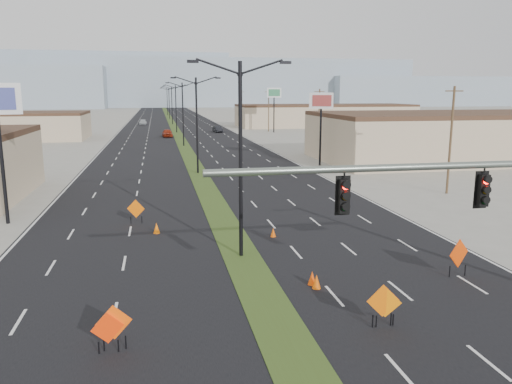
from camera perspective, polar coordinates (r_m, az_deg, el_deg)
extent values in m
plane|color=gray|center=(15.92, 5.94, -20.98)|extent=(600.00, 600.00, 0.00)
cube|color=black|center=(113.22, -9.13, 6.88)|extent=(25.00, 400.00, 0.02)
cube|color=#384A1A|center=(113.22, -9.13, 6.88)|extent=(2.00, 400.00, 0.04)
cube|color=tan|center=(101.92, -27.22, 6.57)|extent=(30.00, 14.00, 4.50)
cube|color=tan|center=(69.49, 22.25, 5.75)|extent=(36.00, 18.00, 5.50)
cube|color=tan|center=(129.98, 7.83, 8.58)|extent=(44.00, 16.00, 5.00)
cube|color=#8B9DAC|center=(315.97, -3.22, 12.31)|extent=(220.00, 50.00, 28.00)
cube|color=#8B9DAC|center=(354.40, 20.50, 10.71)|extent=(160.00, 50.00, 18.00)
cube|color=#8B9DAC|center=(333.92, -15.98, 12.19)|extent=(140.00, 50.00, 32.00)
cylinder|color=slate|center=(17.67, 20.75, 2.80)|extent=(16.00, 0.24, 0.24)
cube|color=black|center=(16.26, 9.99, -0.47)|extent=(0.50, 0.28, 1.30)
sphere|color=#FF0C05|center=(16.04, 10.23, 0.64)|extent=(0.22, 0.22, 0.22)
cube|color=black|center=(18.63, 24.49, 0.18)|extent=(0.50, 0.28, 1.30)
sphere|color=#FF0C05|center=(18.45, 24.86, 1.15)|extent=(0.22, 0.22, 0.22)
cylinder|color=black|center=(25.41, -1.78, 3.42)|extent=(0.20, 0.20, 10.00)
cube|color=black|center=(24.94, -7.24, 14.59)|extent=(0.55, 0.24, 0.14)
cube|color=black|center=(25.68, 3.39, 14.56)|extent=(0.55, 0.24, 0.14)
cylinder|color=black|center=(53.10, -6.77, 7.48)|extent=(0.20, 0.20, 10.00)
cube|color=black|center=(52.88, -9.45, 12.76)|extent=(0.55, 0.24, 0.14)
cube|color=black|center=(53.23, -4.37, 12.86)|extent=(0.55, 0.24, 0.14)
cylinder|color=black|center=(81.01, -8.35, 8.74)|extent=(0.20, 0.20, 10.00)
cube|color=black|center=(80.86, -10.12, 12.19)|extent=(0.55, 0.24, 0.14)
cube|color=black|center=(81.09, -6.79, 12.28)|extent=(0.55, 0.24, 0.14)
cylinder|color=black|center=(108.96, -9.13, 9.35)|extent=(0.20, 0.20, 10.00)
cube|color=black|center=(108.85, -10.44, 11.91)|extent=(0.55, 0.24, 0.14)
cube|color=black|center=(109.03, -7.97, 11.99)|extent=(0.55, 0.24, 0.14)
cylinder|color=black|center=(136.93, -9.58, 9.71)|extent=(0.20, 0.20, 10.00)
cube|color=black|center=(136.85, -10.64, 11.75)|extent=(0.55, 0.24, 0.14)
cube|color=black|center=(136.99, -8.67, 11.81)|extent=(0.55, 0.24, 0.14)
cylinder|color=black|center=(164.92, -9.89, 9.95)|extent=(0.20, 0.20, 10.00)
cube|color=black|center=(164.84, -10.76, 11.64)|extent=(0.55, 0.24, 0.14)
cube|color=black|center=(164.96, -9.13, 11.69)|extent=(0.55, 0.24, 0.14)
cylinder|color=black|center=(192.90, -10.10, 10.12)|extent=(0.20, 0.20, 10.00)
cube|color=black|center=(192.84, -10.85, 11.56)|extent=(0.55, 0.24, 0.14)
cube|color=black|center=(192.94, -9.46, 11.61)|extent=(0.55, 0.24, 0.14)
cylinder|color=#4C3823|center=(45.03, 21.35, 5.47)|extent=(0.20, 0.20, 9.00)
cube|color=#4C3823|center=(44.85, 21.73, 10.68)|extent=(1.60, 0.10, 0.10)
cylinder|color=#4C3823|center=(76.82, 7.21, 8.26)|extent=(0.20, 0.20, 9.00)
cube|color=#4C3823|center=(76.71, 7.29, 11.32)|extent=(1.60, 0.10, 0.10)
cylinder|color=#4C3823|center=(110.56, 1.45, 9.25)|extent=(0.20, 0.20, 9.00)
cube|color=#4C3823|center=(110.49, 1.46, 11.38)|extent=(1.60, 0.10, 0.10)
cylinder|color=#4C3823|center=(144.90, -1.61, 9.74)|extent=(0.20, 0.20, 9.00)
cube|color=#4C3823|center=(144.85, -1.62, 11.36)|extent=(1.60, 0.10, 0.10)
imported|color=maroon|center=(98.25, -10.10, 6.64)|extent=(2.03, 4.56, 1.52)
imported|color=black|center=(108.66, -4.41, 7.16)|extent=(1.91, 4.14, 1.31)
imported|color=#ACB1B6|center=(137.94, -12.80, 7.79)|extent=(1.91, 4.60, 1.33)
cube|color=#F33105|center=(17.66, -16.62, -14.67)|extent=(1.05, 0.30, 1.07)
cylinder|color=black|center=(17.99, -17.53, -16.61)|extent=(0.05, 0.05, 0.45)
cylinder|color=black|center=(17.92, -15.45, -16.59)|extent=(0.05, 0.05, 0.45)
cube|color=#FF4F05|center=(17.72, -15.95, -14.13)|extent=(1.20, 0.28, 1.21)
cylinder|color=black|center=(18.09, -16.98, -16.31)|extent=(0.05, 0.05, 0.50)
cylinder|color=black|center=(18.02, -14.66, -16.28)|extent=(0.05, 0.05, 0.50)
cube|color=#F46305|center=(33.62, -13.57, -1.87)|extent=(1.15, 0.45, 1.21)
cylinder|color=black|center=(33.81, -14.11, -3.13)|extent=(0.05, 0.05, 0.50)
cylinder|color=black|center=(33.78, -12.92, -3.09)|extent=(0.05, 0.05, 0.50)
cube|color=#DD5C04|center=(19.18, 14.30, -11.94)|extent=(1.24, 0.10, 1.24)
cylinder|color=black|center=(19.35, 13.19, -14.18)|extent=(0.05, 0.05, 0.52)
cylinder|color=black|center=(19.64, 15.17, -13.88)|extent=(0.05, 0.05, 0.52)
cube|color=orange|center=(19.26, 14.61, -12.11)|extent=(1.11, 0.36, 1.15)
cylinder|color=black|center=(19.41, 13.59, -14.18)|extent=(0.05, 0.05, 0.48)
cylinder|color=black|center=(19.69, 15.40, -13.90)|extent=(0.05, 0.05, 0.48)
cube|color=#D63904|center=(25.16, 22.17, -6.51)|extent=(1.28, 0.58, 1.38)
cylinder|color=black|center=(25.21, 21.25, -8.47)|extent=(0.05, 0.05, 0.57)
cylinder|color=black|center=(25.64, 22.79, -8.26)|extent=(0.05, 0.05, 0.57)
cone|color=#E04304|center=(22.79, 6.43, -9.75)|extent=(0.50, 0.50, 0.65)
cone|color=#DC5104|center=(22.40, 6.93, -10.14)|extent=(0.46, 0.46, 0.66)
cone|color=#D64C04|center=(29.85, 1.98, -4.64)|extent=(0.36, 0.36, 0.57)
cone|color=#FF6A05|center=(31.15, -11.30, -4.08)|extent=(0.41, 0.41, 0.68)
cylinder|color=black|center=(36.13, -26.99, 2.55)|extent=(0.24, 0.24, 7.50)
cylinder|color=black|center=(59.19, 7.37, 6.39)|extent=(0.24, 0.24, 6.99)
cube|color=white|center=(58.99, 7.48, 10.31)|extent=(2.66, 1.45, 1.84)
cube|color=#9F3735|center=(58.80, 7.54, 10.31)|extent=(2.04, 0.95, 1.29)
cylinder|color=black|center=(108.19, 2.06, 8.89)|extent=(0.24, 0.24, 7.80)
cube|color=white|center=(108.09, 2.08, 11.28)|extent=(3.09, 0.54, 2.05)
cube|color=#317B50|center=(107.90, 2.11, 11.28)|extent=(2.46, 0.20, 1.44)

